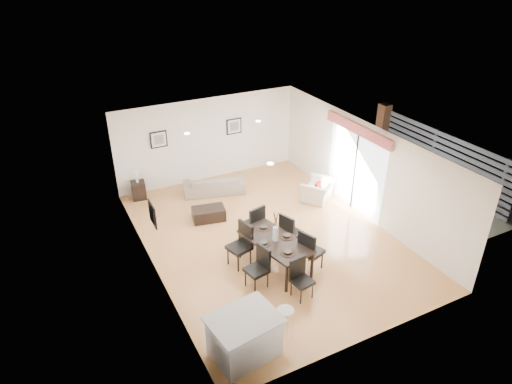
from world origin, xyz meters
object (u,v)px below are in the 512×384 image
armchair (318,190)px  coffee_table (209,214)px  sofa (214,184)px  side_table (139,190)px  dining_chair_wnear (260,265)px  bar_stool (285,314)px  dining_chair_foot (254,223)px  dining_chair_efar (289,231)px  dining_chair_head (300,276)px  kitchen_island (244,336)px  dining_table (275,243)px  dining_chair_wfar (242,242)px  dining_chair_enear (309,249)px

armchair → coffee_table: (-3.37, 0.44, -0.13)m
sofa → side_table: bearing=-1.7°
dining_chair_wnear → bar_stool: bearing=-21.2°
dining_chair_foot → armchair: bearing=-170.0°
dining_chair_efar → dining_chair_head: dining_chair_efar is taller
coffee_table → kitchen_island: bearing=-93.0°
dining_chair_foot → side_table: (-2.06, 3.70, -0.33)m
sofa → dining_chair_foot: bearing=103.7°
armchair → dining_chair_efar: 2.83m
dining_table → dining_chair_efar: bearing=21.8°
dining_table → coffee_table: size_ratio=2.19×
dining_chair_efar → bar_stool: bearing=128.6°
bar_stool → dining_chair_head: bearing=45.6°
armchair → bar_stool: bearing=14.1°
dining_table → bar_stool: 2.27m
dining_table → dining_chair_efar: 0.77m
dining_chair_wfar → dining_chair_enear: dining_chair_wfar is taller
dining_table → dining_chair_foot: size_ratio=1.81×
dining_table → dining_chair_foot: 1.12m
coffee_table → armchair: bearing=3.6°
dining_chair_efar → dining_chair_foot: size_ratio=0.96×
coffee_table → bar_stool: size_ratio=1.24×
sofa → kitchen_island: kitchen_island is taller
dining_chair_wnear → dining_chair_head: size_ratio=1.08×
dining_chair_head → dining_chair_efar: bearing=59.7°
sofa → dining_chair_foot: dining_chair_foot is taller
dining_chair_head → kitchen_island: dining_chair_head is taller
dining_chair_enear → dining_chair_foot: dining_chair_foot is taller
dining_chair_wfar → dining_chair_foot: dining_chair_wfar is taller
dining_chair_wnear → dining_table: bearing=113.4°
side_table → bar_stool: bar_stool is taller
armchair → dining_chair_enear: bearing=16.8°
armchair → dining_chair_foot: bearing=-12.7°
dining_chair_enear → dining_chair_foot: size_ratio=0.99×
dining_chair_head → side_table: 6.28m
dining_chair_efar → dining_chair_foot: (-0.62, 0.69, 0.02)m
dining_chair_head → coffee_table: bearing=91.3°
dining_chair_wnear → dining_chair_wfar: dining_chair_wfar is taller
dining_chair_wfar → dining_chair_head: size_ratio=1.17×
dining_chair_enear → kitchen_island: 2.92m
armchair → dining_chair_wnear: (-3.40, -2.71, 0.26)m
coffee_table → kitchen_island: (-1.20, -4.78, 0.27)m
dining_table → dining_chair_enear: (0.64, -0.48, -0.08)m
dining_chair_efar → side_table: bearing=12.2°
dining_table → dining_chair_efar: size_ratio=1.88×
dining_chair_wnear → side_table: dining_chair_wnear is taller
dining_table → dining_chair_foot: (0.02, 1.12, -0.07)m
kitchen_island → side_table: bearing=84.2°
coffee_table → side_table: side_table is taller
dining_chair_efar → side_table: dining_chair_efar is taller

